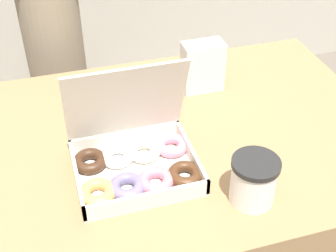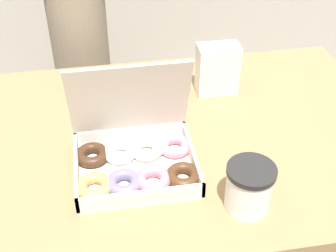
% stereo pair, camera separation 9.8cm
% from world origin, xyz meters
% --- Properties ---
extents(table, '(1.19, 0.78, 0.73)m').
position_xyz_m(table, '(0.00, 0.00, 0.36)').
color(table, '#99754C').
rests_on(table, ground_plane).
extents(donut_box, '(0.31, 0.23, 0.26)m').
position_xyz_m(donut_box, '(-0.10, -0.10, 0.77)').
color(donut_box, white).
rests_on(donut_box, table).
extents(coffee_cup, '(0.10, 0.10, 0.11)m').
position_xyz_m(coffee_cup, '(0.12, -0.26, 0.78)').
color(coffee_cup, white).
rests_on(coffee_cup, table).
extents(napkin_holder, '(0.12, 0.06, 0.15)m').
position_xyz_m(napkin_holder, '(0.17, 0.19, 0.80)').
color(napkin_holder, silver).
rests_on(napkin_holder, table).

